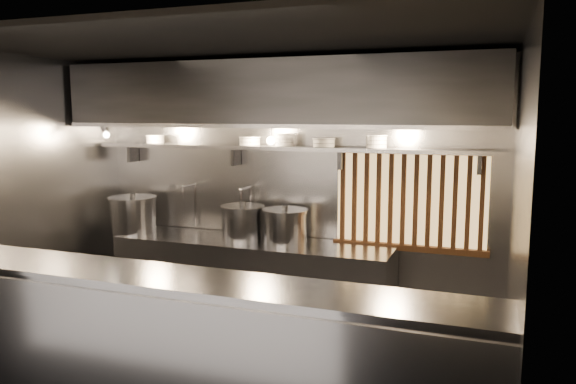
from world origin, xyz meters
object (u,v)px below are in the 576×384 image
Objects in this scene: heat_lamp at (105,129)px; stock_pot_right at (285,226)px; pendant_bulb at (271,140)px; stock_pot_mid at (243,222)px; stock_pot_left at (133,214)px.

heat_lamp is 0.60× the size of stock_pot_right.
pendant_bulb is at bearing 11.00° from heat_lamp.
stock_pot_mid is 0.49m from stock_pot_right.
stock_pot_right is at bearing -17.19° from pendant_bulb.
stock_pot_left is (-1.65, -0.12, -0.86)m from pendant_bulb.
heat_lamp is at bearing -171.47° from stock_pot_right.
stock_pot_mid reaches higher than stock_pot_right.
heat_lamp is 1.00m from stock_pot_left.
heat_lamp reaches higher than pendant_bulb.
stock_pot_mid is at bearing 3.34° from stock_pot_left.
stock_pot_left is at bearing -178.02° from stock_pot_right.
stock_pot_mid is (1.34, 0.08, -0.02)m from stock_pot_left.
stock_pot_left is at bearing -176.66° from stock_pot_mid.
stock_pot_right is (0.49, -0.01, -0.00)m from stock_pot_mid.
heat_lamp is 0.62× the size of stock_pot_mid.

